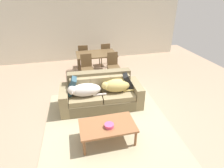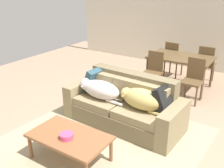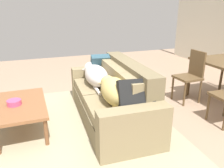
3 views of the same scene
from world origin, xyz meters
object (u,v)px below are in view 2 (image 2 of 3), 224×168
dog_on_right_cushion (141,99)px  dining_table (181,59)px  dining_chair_far_left (173,58)px  throw_pillow_by_left_arm (94,80)px  dining_chair_near_left (153,70)px  dog_on_left_cushion (99,89)px  throw_pillow_by_right_arm (166,100)px  coffee_table (69,138)px  couch (125,105)px  bowl_on_coffee_table (67,136)px  dining_chair_near_right (193,78)px  dining_chair_far_right (206,63)px

dog_on_right_cushion → dining_table: 2.26m
dog_on_right_cushion → dining_chair_far_left: 2.92m
throw_pillow_by_left_arm → dining_chair_far_left: 2.72m
dog_on_right_cushion → dining_chair_near_left: size_ratio=0.93×
dog_on_left_cushion → throw_pillow_by_right_arm: 1.19m
coffee_table → dining_chair_near_left: (-0.06, 2.87, 0.15)m
couch → bowl_on_coffee_table: couch is taller
bowl_on_coffee_table → dining_table: 3.55m
couch → dog_on_left_cushion: size_ratio=2.27×
coffee_table → dog_on_right_cushion: bearing=67.9°
dog_on_left_cushion → throw_pillow_by_left_arm: bearing=143.1°
dining_chair_near_left → dining_chair_near_right: size_ratio=1.02×
dog_on_left_cushion → dining_chair_near_left: bearing=83.8°
throw_pillow_by_right_arm → dining_chair_near_left: 1.79m
couch → coffee_table: size_ratio=1.91×
bowl_on_coffee_table → dog_on_right_cushion: bearing=69.8°
dog_on_left_cushion → dining_chair_near_left: 1.72m
dog_on_left_cushion → dining_chair_far_right: size_ratio=1.00×
couch → dining_chair_far_left: size_ratio=2.28×
bowl_on_coffee_table → dining_chair_near_left: (-0.07, 2.94, 0.07)m
dining_chair_far_left → dining_chair_far_right: dining_chair_far_right is taller
couch → bowl_on_coffee_table: 1.40m
throw_pillow_by_right_arm → dining_table: size_ratio=0.31×
throw_pillow_by_left_arm → dining_chair_near_right: size_ratio=0.51×
couch → throw_pillow_by_right_arm: couch is taller
dog_on_right_cushion → dining_chair_far_left: dining_chair_far_left is taller
dining_table → dining_chair_far_left: size_ratio=1.50×
dining_chair_near_left → dining_chair_far_right: bearing=52.7°
throw_pillow_by_right_arm → bowl_on_coffee_table: throw_pillow_by_right_arm is taller
couch → dining_chair_far_right: bearing=79.0°
coffee_table → dining_chair_far_right: 4.14m
throw_pillow_by_left_arm → coffee_table: bearing=-66.6°
bowl_on_coffee_table → dining_chair_far_right: 4.20m
couch → dog_on_right_cushion: couch is taller
dining_chair_near_right → couch: bearing=-113.1°
coffee_table → dining_chair_near_left: bearing=91.1°
dog_on_left_cushion → dining_chair_far_right: dining_chair_far_right is taller
dog_on_left_cushion → dining_chair_near_right: bearing=58.7°
dog_on_left_cushion → throw_pillow_by_left_arm: (-0.28, 0.23, 0.04)m
dog_on_right_cushion → coffee_table: 1.31m
coffee_table → dining_table: (0.36, 3.45, 0.32)m
throw_pillow_by_right_arm → bowl_on_coffee_table: size_ratio=2.34×
throw_pillow_by_right_arm → couch: bearing=-179.2°
dog_on_right_cushion → bowl_on_coffee_table: 1.36m
coffee_table → bowl_on_coffee_table: (0.02, -0.07, 0.08)m
dog_on_right_cushion → dining_chair_near_right: 1.74m
dining_table → dining_chair_far_right: (0.44, 0.60, -0.17)m
coffee_table → dining_chair_far_left: bearing=90.7°
throw_pillow_by_right_arm → throw_pillow_by_left_arm: bearing=177.1°
couch → dining_chair_near_left: bearing=99.3°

